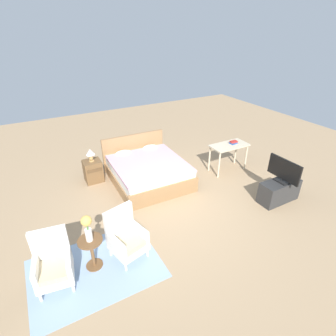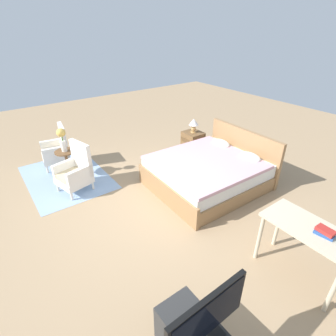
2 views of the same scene
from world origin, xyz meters
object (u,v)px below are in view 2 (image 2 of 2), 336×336
at_px(vanity_desk, 308,235).
at_px(book_stack, 325,232).
at_px(nightstand, 193,144).
at_px(bed, 209,172).
at_px(side_table, 67,161).
at_px(armchair_by_window_right, 76,172).
at_px(tv_flatscreen, 207,319).
at_px(armchair_by_window_left, 57,150).
at_px(table_lamp, 194,124).
at_px(flower_vase, 62,137).

relative_size(vanity_desk, book_stack, 4.73).
height_order(nightstand, book_stack, book_stack).
bearing_deg(nightstand, bed, -27.64).
relative_size(side_table, book_stack, 2.65).
bearing_deg(armchair_by_window_right, book_stack, 23.04).
height_order(armchair_by_window_right, tv_flatscreen, tv_flatscreen).
height_order(armchair_by_window_left, nightstand, armchair_by_window_left).
bearing_deg(table_lamp, book_stack, -18.50).
bearing_deg(vanity_desk, armchair_by_window_right, -156.22).
xyz_separation_m(flower_vase, vanity_desk, (4.16, 1.56, -0.22)).
bearing_deg(flower_vase, vanity_desk, 20.52).
distance_m(bed, nightstand, 1.39).
distance_m(bed, armchair_by_window_left, 3.33).
bearing_deg(flower_vase, armchair_by_window_left, -178.38).
height_order(vanity_desk, book_stack, book_stack).
bearing_deg(bed, table_lamp, 152.33).
height_order(flower_vase, nightstand, flower_vase).
bearing_deg(nightstand, armchair_by_window_left, -115.48).
distance_m(armchair_by_window_left, table_lamp, 3.10).
height_order(side_table, tv_flatscreen, tv_flatscreen).
height_order(table_lamp, tv_flatscreen, tv_flatscreen).
bearing_deg(tv_flatscreen, vanity_desk, 92.61).
bearing_deg(side_table, bed, 47.11).
bearing_deg(flower_vase, tv_flatscreen, -2.14).
height_order(side_table, vanity_desk, vanity_desk).
bearing_deg(bed, side_table, -132.89).
relative_size(bed, table_lamp, 6.29).
bearing_deg(side_table, tv_flatscreen, -2.14).
height_order(nightstand, tv_flatscreen, tv_flatscreen).
bearing_deg(flower_vase, armchair_by_window_right, -1.76).
bearing_deg(table_lamp, armchair_by_window_left, -115.47).
height_order(armchair_by_window_right, vanity_desk, armchair_by_window_right).
relative_size(nightstand, table_lamp, 1.75).
relative_size(armchair_by_window_right, vanity_desk, 0.88).
bearing_deg(book_stack, vanity_desk, -176.85).
xyz_separation_m(armchair_by_window_left, armchair_by_window_right, (1.18, -0.00, 0.00)).
distance_m(flower_vase, tv_flatscreen, 4.24).
height_order(armchair_by_window_left, flower_vase, flower_vase).
relative_size(armchair_by_window_left, vanity_desk, 0.88).
relative_size(bed, book_stack, 9.44).
bearing_deg(nightstand, side_table, -104.86).
xyz_separation_m(armchair_by_window_left, vanity_desk, (4.75, 1.57, 0.27)).
xyz_separation_m(armchair_by_window_left, nightstand, (1.32, 2.78, -0.09)).
bearing_deg(tv_flatscreen, book_stack, 87.68).
bearing_deg(bed, vanity_desk, -14.27).
bearing_deg(vanity_desk, book_stack, 3.15).
relative_size(flower_vase, table_lamp, 1.45).
bearing_deg(book_stack, armchair_by_window_right, -156.96).
xyz_separation_m(side_table, nightstand, (0.73, 2.76, -0.08)).
bearing_deg(tv_flatscreen, armchair_by_window_right, 177.79).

